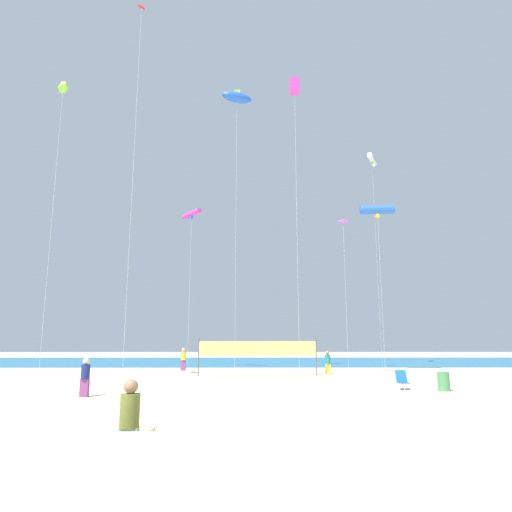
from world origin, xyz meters
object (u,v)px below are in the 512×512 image
(kite_blue_inflatable, at_px, (237,98))
(toddler_figure, at_px, (151,446))
(kite_lime_inflatable, at_px, (63,89))
(kite_magenta_box, at_px, (295,87))
(beachgoer_navy_shirt, at_px, (85,376))
(beachgoer_teal_shirt, at_px, (328,362))
(volleyball_net, at_px, (258,350))
(mother_figure, at_px, (129,420))
(folding_beach_chair, at_px, (402,379))
(kite_magenta_tube, at_px, (192,214))
(kite_white_tube, at_px, (372,160))
(kite_red_diamond, at_px, (141,29))
(kite_magenta_diamond, at_px, (343,222))
(trash_barrel, at_px, (444,381))
(kite_blue_tube, at_px, (377,210))
(beach_handbag, at_px, (388,387))
(beachgoer_mustard_shirt, at_px, (183,358))

(kite_blue_inflatable, bearing_deg, toddler_figure, -91.31)
(kite_lime_inflatable, height_order, kite_magenta_box, kite_magenta_box)
(toddler_figure, relative_size, beachgoer_navy_shirt, 0.49)
(beachgoer_teal_shirt, relative_size, volleyball_net, 0.20)
(mother_figure, xyz_separation_m, folding_beach_chair, (9.38, 12.95, -0.40))
(kite_magenta_tube, relative_size, kite_white_tube, 0.67)
(kite_magenta_tube, xyz_separation_m, kite_blue_inflatable, (3.72, -1.99, 9.27))
(kite_red_diamond, relative_size, kite_magenta_diamond, 1.80)
(trash_barrel, height_order, kite_lime_inflatable, kite_lime_inflatable)
(folding_beach_chair, height_order, kite_lime_inflatable, kite_lime_inflatable)
(kite_lime_inflatable, distance_m, kite_magenta_tube, 13.43)
(kite_magenta_box, bearing_deg, kite_blue_tube, 42.02)
(toddler_figure, xyz_separation_m, volleyball_net, (2.22, 20.78, 1.22))
(kite_magenta_diamond, bearing_deg, kite_lime_inflatable, -150.75)
(mother_figure, distance_m, kite_red_diamond, 24.10)
(beachgoer_teal_shirt, relative_size, kite_magenta_tube, 0.12)
(mother_figure, distance_m, kite_blue_inflatable, 32.18)
(beachgoer_teal_shirt, relative_size, kite_magenta_diamond, 0.13)
(volleyball_net, bearing_deg, folding_beach_chair, -49.40)
(folding_beach_chair, distance_m, kite_red_diamond, 23.73)
(beachgoer_teal_shirt, height_order, folding_beach_chair, beachgoer_teal_shirt)
(beachgoer_navy_shirt, bearing_deg, kite_blue_tube, 83.06)
(mother_figure, height_order, folding_beach_chair, mother_figure)
(kite_lime_inflatable, xyz_separation_m, kite_white_tube, (22.36, 14.50, 1.55))
(toddler_figure, height_order, beachgoer_navy_shirt, beachgoer_navy_shirt)
(kite_blue_tube, distance_m, kite_magenta_tube, 14.69)
(toddler_figure, distance_m, beachgoer_teal_shirt, 23.13)
(beach_handbag, distance_m, kite_magenta_tube, 21.78)
(beachgoer_navy_shirt, bearing_deg, beachgoer_teal_shirt, 89.02)
(kite_lime_inflatable, bearing_deg, kite_white_tube, 32.96)
(beachgoer_navy_shirt, distance_m, trash_barrel, 15.89)
(kite_blue_tube, bearing_deg, kite_lime_inflatable, -159.95)
(folding_beach_chair, distance_m, kite_magenta_diamond, 17.23)
(volleyball_net, bearing_deg, kite_blue_inflatable, 113.94)
(kite_white_tube, bearing_deg, beachgoer_mustard_shirt, -164.26)
(beachgoer_mustard_shirt, xyz_separation_m, beach_handbag, (11.46, -13.09, -0.74))
(toddler_figure, bearing_deg, kite_blue_tube, 42.11)
(kite_magenta_diamond, bearing_deg, kite_magenta_box, -117.61)
(kite_red_diamond, bearing_deg, folding_beach_chair, -5.10)
(folding_beach_chair, bearing_deg, beachgoer_mustard_shirt, 126.44)
(folding_beach_chair, bearing_deg, kite_magenta_tube, 123.91)
(toddler_figure, distance_m, kite_magenta_diamond, 29.81)
(beach_handbag, bearing_deg, kite_magenta_diamond, 85.63)
(beachgoer_teal_shirt, distance_m, kite_red_diamond, 23.67)
(beachgoer_teal_shirt, relative_size, trash_barrel, 1.82)
(kite_blue_tube, bearing_deg, beachgoer_mustard_shirt, 170.57)
(kite_blue_tube, bearing_deg, folding_beach_chair, -102.01)
(volleyball_net, relative_size, kite_magenta_tube, 0.61)
(mother_figure, xyz_separation_m, kite_magenta_diamond, (9.59, 26.09, 10.74))
(volleyball_net, xyz_separation_m, kite_red_diamond, (-6.82, -6.65, 18.28))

